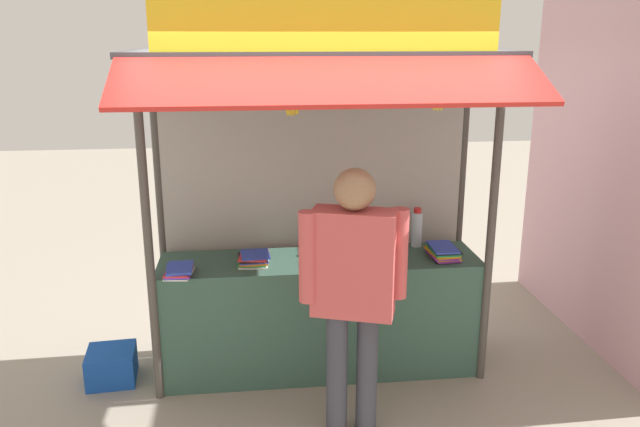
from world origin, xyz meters
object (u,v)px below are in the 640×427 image
(magazine_stack_front_right, at_px, (254,259))
(plastic_crate, at_px, (112,365))
(magazine_stack_far_right, at_px, (350,264))
(magazine_stack_far_left, at_px, (443,252))
(banana_bunch_leftmost, at_px, (292,104))
(banana_bunch_inner_right, at_px, (438,99))
(magazine_stack_back_left, at_px, (179,271))
(water_bottle_mid_right, at_px, (364,243))
(water_bottle_rear_center, at_px, (417,228))
(vendor_person, at_px, (353,281))
(water_bottle_center, at_px, (343,238))

(magazine_stack_front_right, height_order, plastic_crate, magazine_stack_front_right)
(magazine_stack_far_right, bearing_deg, magazine_stack_far_left, 12.67)
(banana_bunch_leftmost, xyz_separation_m, banana_bunch_inner_right, (0.94, 0.00, 0.02))
(magazine_stack_back_left, distance_m, banana_bunch_inner_right, 2.08)
(water_bottle_mid_right, bearing_deg, magazine_stack_far_left, -9.13)
(water_bottle_rear_center, bearing_deg, banana_bunch_inner_right, -96.50)
(magazine_stack_far_left, distance_m, magazine_stack_back_left, 1.92)
(magazine_stack_front_right, bearing_deg, banana_bunch_inner_right, -16.08)
(water_bottle_mid_right, bearing_deg, vendor_person, -104.45)
(magazine_stack_far_right, bearing_deg, banana_bunch_inner_right, -17.24)
(magazine_stack_far_left, xyz_separation_m, banana_bunch_inner_right, (-0.20, -0.33, 1.15))
(water_bottle_mid_right, relative_size, magazine_stack_back_left, 0.80)
(banana_bunch_inner_right, xyz_separation_m, plastic_crate, (-2.27, 0.37, -1.96))
(water_bottle_center, relative_size, magazine_stack_front_right, 1.07)
(magazine_stack_back_left, height_order, vendor_person, vendor_person)
(water_bottle_mid_right, relative_size, magazine_stack_front_right, 0.84)
(plastic_crate, bearing_deg, magazine_stack_far_left, -1.01)
(magazine_stack_back_left, relative_size, vendor_person, 0.16)
(water_bottle_center, distance_m, magazine_stack_back_left, 1.23)
(vendor_person, bearing_deg, plastic_crate, 172.25)
(banana_bunch_leftmost, bearing_deg, magazine_stack_far_left, 16.13)
(banana_bunch_leftmost, xyz_separation_m, plastic_crate, (-1.33, 0.37, -1.95))
(magazine_stack_back_left, height_order, banana_bunch_leftmost, banana_bunch_leftmost)
(magazine_stack_back_left, bearing_deg, banana_bunch_leftmost, -14.18)
(water_bottle_rear_center, xyz_separation_m, vendor_person, (-0.68, -1.06, 0.02))
(magazine_stack_far_left, bearing_deg, banana_bunch_inner_right, -121.35)
(magazine_stack_far_left, height_order, banana_bunch_inner_right, banana_bunch_inner_right)
(banana_bunch_leftmost, bearing_deg, water_bottle_rear_center, 31.08)
(water_bottle_rear_center, height_order, magazine_stack_far_left, water_bottle_rear_center)
(water_bottle_mid_right, distance_m, plastic_crate, 2.08)
(magazine_stack_front_right, bearing_deg, banana_bunch_leftmost, -52.71)
(water_bottle_mid_right, xyz_separation_m, banana_bunch_leftmost, (-0.55, -0.42, 1.08))
(water_bottle_center, xyz_separation_m, magazine_stack_far_left, (0.73, -0.16, -0.09))
(magazine_stack_far_right, distance_m, banana_bunch_inner_right, 1.28)
(magazine_stack_far_left, xyz_separation_m, magazine_stack_far_right, (-0.72, -0.16, -0.01))
(water_bottle_rear_center, xyz_separation_m, magazine_stack_far_right, (-0.59, -0.44, -0.11))
(magazine_stack_back_left, bearing_deg, water_bottle_mid_right, 9.56)
(magazine_stack_back_left, relative_size, magazine_stack_far_right, 1.03)
(water_bottle_center, relative_size, banana_bunch_inner_right, 1.14)
(magazine_stack_front_right, xyz_separation_m, banana_bunch_inner_right, (1.20, -0.35, 1.16))
(water_bottle_mid_right, relative_size, water_bottle_center, 0.79)
(water_bottle_rear_center, distance_m, water_bottle_mid_right, 0.49)
(water_bottle_center, bearing_deg, magazine_stack_far_right, -89.68)
(magazine_stack_back_left, distance_m, magazine_stack_front_right, 0.54)
(banana_bunch_leftmost, relative_size, vendor_person, 0.15)
(vendor_person, bearing_deg, water_bottle_center, 103.83)
(magazine_stack_far_right, relative_size, vendor_person, 0.15)
(water_bottle_center, bearing_deg, plastic_crate, -176.32)
(magazine_stack_back_left, relative_size, plastic_crate, 0.80)
(water_bottle_center, height_order, banana_bunch_inner_right, banana_bunch_inner_right)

